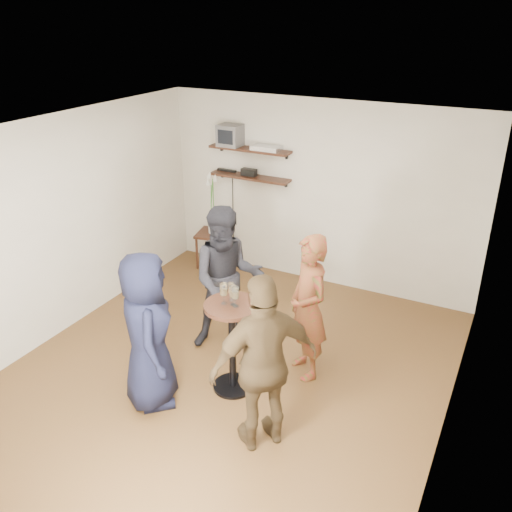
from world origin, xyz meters
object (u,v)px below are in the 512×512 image
at_px(dvd_deck, 267,148).
at_px(drinks_table, 232,335).
at_px(person_brown, 264,364).
at_px(crt_monitor, 231,135).
at_px(person_plaid, 308,308).
at_px(radio, 249,172).
at_px(person_dark, 227,279).
at_px(person_navy, 147,331).
at_px(side_table, 214,238).

bearing_deg(dvd_deck, drinks_table, -70.76).
bearing_deg(person_brown, drinks_table, -90.00).
xyz_separation_m(crt_monitor, person_plaid, (2.06, -2.02, -1.21)).
relative_size(radio, person_dark, 0.13).
xyz_separation_m(person_plaid, person_navy, (-1.20, -1.14, 0.01)).
xyz_separation_m(dvd_deck, side_table, (-0.79, -0.19, -1.43)).
height_order(radio, drinks_table, radio).
bearing_deg(person_plaid, person_brown, -43.40).
bearing_deg(person_brown, crt_monitor, -105.70).
height_order(dvd_deck, person_navy, dvd_deck).
height_order(drinks_table, person_navy, person_navy).
distance_m(radio, person_navy, 3.29).
xyz_separation_m(dvd_deck, radio, (-0.28, 0.00, -0.38)).
distance_m(side_table, drinks_table, 2.98).
height_order(radio, side_table, radio).
bearing_deg(dvd_deck, radio, 180.00).
distance_m(side_table, person_plaid, 2.94).
relative_size(crt_monitor, radio, 1.45).
bearing_deg(person_brown, person_navy, -49.37).
xyz_separation_m(crt_monitor, side_table, (-0.22, -0.19, -1.55)).
bearing_deg(person_brown, person_plaid, -136.60).
relative_size(dvd_deck, person_dark, 0.23).
relative_size(side_table, person_plaid, 0.35).
height_order(side_table, person_dark, person_dark).
distance_m(radio, drinks_table, 3.01).
height_order(person_dark, person_navy, person_dark).
xyz_separation_m(person_dark, person_navy, (-0.18, -1.24, -0.04)).
bearing_deg(dvd_deck, person_navy, -84.83).
xyz_separation_m(drinks_table, person_brown, (0.63, -0.54, 0.21)).
relative_size(side_table, person_brown, 0.33).
xyz_separation_m(crt_monitor, drinks_table, (1.48, -2.62, -1.37)).
relative_size(person_plaid, person_dark, 0.94).
relative_size(drinks_table, person_dark, 0.59).
bearing_deg(person_plaid, person_dark, -141.66).
xyz_separation_m(dvd_deck, person_brown, (1.55, -3.16, -1.05)).
bearing_deg(radio, person_dark, -68.94).
relative_size(dvd_deck, radio, 1.82).
height_order(crt_monitor, person_plaid, crt_monitor).
distance_m(person_dark, person_brown, 1.64).
height_order(radio, person_brown, person_brown).
distance_m(crt_monitor, dvd_deck, 0.58).
bearing_deg(person_dark, dvd_deck, 70.63).
relative_size(crt_monitor, person_navy, 0.20).
bearing_deg(person_dark, person_brown, -81.74).
distance_m(dvd_deck, drinks_table, 3.05).
relative_size(side_table, drinks_table, 0.56).
relative_size(dvd_deck, drinks_table, 0.40).
relative_size(person_dark, person_brown, 1.01).
distance_m(crt_monitor, drinks_table, 3.31).
relative_size(radio, drinks_table, 0.22).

